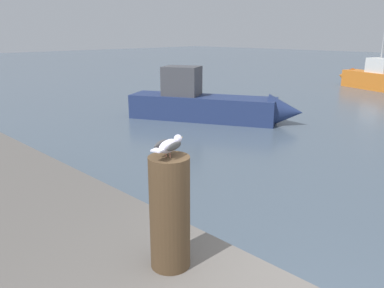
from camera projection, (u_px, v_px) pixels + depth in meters
The scene contains 4 objects.
mooring_post at pixel (170, 213), 3.07m from camera, with size 0.33×0.33×0.94m, color #4C3823.
seagull at pixel (169, 145), 2.92m from camera, with size 0.19×0.39×0.14m.
boat_orange at pixel (369, 77), 21.13m from camera, with size 4.39×2.51×4.96m.
boat_navy at pixel (213, 104), 13.46m from camera, with size 5.87×3.81×1.94m.
Camera 1 is at (1.01, -2.44, 3.00)m, focal length 36.08 mm.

